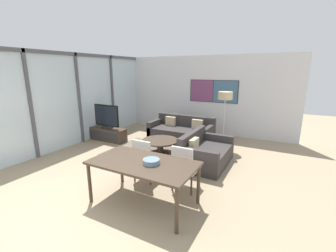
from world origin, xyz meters
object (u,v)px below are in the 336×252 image
coffee_table (160,143)px  dining_chair_centre (184,166)px  sofa_main (182,132)px  tv_console (108,134)px  dining_table (143,166)px  floor_lamp (225,99)px  sofa_side (204,153)px  fruit_bowl (151,161)px  television (106,117)px  dining_chair_left (145,158)px

coffee_table → dining_chair_centre: (1.41, -1.50, 0.21)m
sofa_main → tv_console: bearing=-151.3°
dining_table → floor_lamp: bearing=83.0°
sofa_side → floor_lamp: 1.89m
sofa_main → coffee_table: sofa_main is taller
coffee_table → floor_lamp: (1.40, 1.36, 1.17)m
floor_lamp → fruit_bowl: bearing=-94.3°
television → fruit_bowl: size_ratio=3.47×
tv_console → dining_table: size_ratio=0.73×
television → coffee_table: (2.18, -0.25, -0.50)m
dining_chair_left → dining_chair_centre: (0.89, 0.02, 0.00)m
television → sofa_side: 3.55m
fruit_bowl → coffee_table: bearing=116.9°
television → tv_console: bearing=-90.0°
tv_console → sofa_side: bearing=-5.5°
sofa_side → dining_chair_left: dining_chair_left is taller
sofa_main → dining_chair_centre: bearing=-64.4°
tv_console → dining_table: (3.14, -2.48, 0.49)m
coffee_table → floor_lamp: bearing=44.1°
dining_chair_centre → fruit_bowl: dining_chair_centre is taller
sofa_side → coffee_table: 1.32m
sofa_main → dining_chair_centre: (1.41, -2.94, 0.24)m
tv_console → dining_chair_left: 3.23m
tv_console → dining_chair_centre: bearing=-26.0°
floor_lamp → tv_console: bearing=-162.8°
television → sofa_main: television is taller
dining_chair_left → dining_chair_centre: same height
sofa_side → dining_chair_left: (-0.79, -1.42, 0.24)m
television → dining_table: (3.14, -2.48, -0.10)m
dining_chair_centre → television: bearing=154.0°
dining_chair_left → floor_lamp: 3.16m
television → dining_chair_centre: (3.58, -1.75, -0.29)m
sofa_side → dining_table: (-0.35, -2.14, 0.44)m
sofa_side → coffee_table: sofa_side is taller
dining_chair_left → floor_lamp: bearing=72.9°
tv_console → television: (0.00, 0.00, 0.59)m
sofa_main → dining_chair_left: size_ratio=2.26×
sofa_main → dining_chair_centre: dining_chair_centre is taller
television → dining_table: size_ratio=0.54×
television → sofa_side: bearing=-5.6°
coffee_table → dining_chair_centre: size_ratio=1.11×
sofa_main → dining_table: 3.82m
tv_console → dining_chair_centre: dining_chair_centre is taller
tv_console → dining_table: bearing=-38.3°
sofa_main → fruit_bowl: 3.88m
sofa_main → coffee_table: (-0.00, -1.44, 0.03)m
dining_table → dining_chair_centre: size_ratio=1.99×
television → dining_chair_left: television is taller
dining_chair_left → floor_lamp: floor_lamp is taller
dining_chair_left → dining_table: bearing=-58.1°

